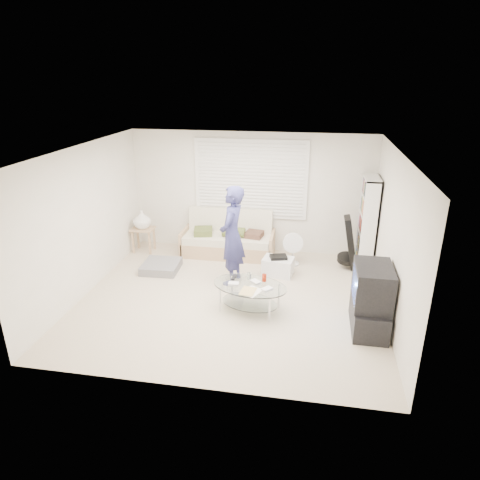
% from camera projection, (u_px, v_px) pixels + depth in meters
% --- Properties ---
extents(ground, '(5.00, 5.00, 0.00)m').
position_uv_depth(ground, '(231.00, 298.00, 7.27)').
color(ground, '#B4A28C').
rests_on(ground, ground).
extents(room_shell, '(5.02, 4.52, 2.51)m').
position_uv_depth(room_shell, '(235.00, 198.00, 7.12)').
color(room_shell, silver).
rests_on(room_shell, ground).
extents(window_blinds, '(2.32, 0.08, 1.62)m').
position_uv_depth(window_blinds, '(251.00, 179.00, 8.72)').
color(window_blinds, silver).
rests_on(window_blinds, ground).
extents(futon_sofa, '(1.91, 0.77, 0.93)m').
position_uv_depth(futon_sofa, '(228.00, 240.00, 8.94)').
color(futon_sofa, tan).
rests_on(futon_sofa, ground).
extents(grey_floor_pillow, '(0.71, 0.71, 0.15)m').
position_uv_depth(grey_floor_pillow, '(161.00, 266.00, 8.29)').
color(grey_floor_pillow, slate).
rests_on(grey_floor_pillow, ground).
extents(side_table, '(0.46, 0.37, 0.91)m').
position_uv_depth(side_table, '(142.00, 221.00, 8.95)').
color(side_table, tan).
rests_on(side_table, ground).
extents(bookshelf, '(0.28, 0.76, 1.80)m').
position_uv_depth(bookshelf, '(367.00, 224.00, 8.14)').
color(bookshelf, white).
rests_on(bookshelf, ground).
extents(guitar_case, '(0.38, 0.38, 1.03)m').
position_uv_depth(guitar_case, '(349.00, 246.00, 8.24)').
color(guitar_case, black).
rests_on(guitar_case, ground).
extents(floor_fan, '(0.41, 0.27, 0.67)m').
position_uv_depth(floor_fan, '(293.00, 246.00, 8.43)').
color(floor_fan, white).
rests_on(floor_fan, ground).
extents(storage_bin, '(0.61, 0.47, 0.39)m').
position_uv_depth(storage_bin, '(278.00, 266.00, 8.07)').
color(storage_bin, white).
rests_on(storage_bin, ground).
extents(tv_unit, '(0.52, 0.94, 1.02)m').
position_uv_depth(tv_unit, '(371.00, 299.00, 6.24)').
color(tv_unit, black).
rests_on(tv_unit, ground).
extents(coffee_table, '(1.34, 1.01, 0.57)m').
position_uv_depth(coffee_table, '(250.00, 290.00, 6.80)').
color(coffee_table, silver).
rests_on(coffee_table, ground).
extents(standing_person, '(0.52, 0.71, 1.81)m').
position_uv_depth(standing_person, '(232.00, 236.00, 7.51)').
color(standing_person, navy).
rests_on(standing_person, ground).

